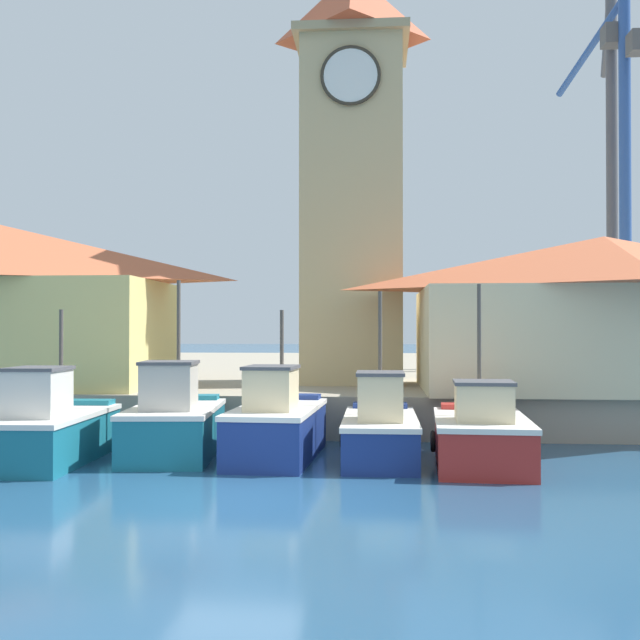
# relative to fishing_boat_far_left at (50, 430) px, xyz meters

# --- Properties ---
(ground_plane) EXTENTS (300.00, 300.00, 0.00)m
(ground_plane) POSITION_rel_fishing_boat_far_left_xyz_m (5.17, -3.35, -0.78)
(ground_plane) COLOR navy
(quay_wharf) EXTENTS (120.00, 40.00, 1.27)m
(quay_wharf) POSITION_rel_fishing_boat_far_left_xyz_m (5.17, 23.95, -0.15)
(quay_wharf) COLOR #9E937F
(quay_wharf) RESTS_ON ground
(fishing_boat_far_left) EXTENTS (2.19, 4.68, 3.70)m
(fishing_boat_far_left) POSITION_rel_fishing_boat_far_left_xyz_m (0.00, 0.00, 0.00)
(fishing_boat_far_left) COLOR #196B7F
(fishing_boat_far_left) RESTS_ON ground
(fishing_boat_left_outer) EXTENTS (2.47, 4.49, 4.48)m
(fishing_boat_left_outer) POSITION_rel_fishing_boat_far_left_xyz_m (2.74, 1.07, 0.04)
(fishing_boat_left_outer) COLOR #196B7F
(fishing_boat_left_outer) RESTS_ON ground
(fishing_boat_left_inner) EXTENTS (2.17, 4.75, 3.70)m
(fishing_boat_left_inner) POSITION_rel_fishing_boat_far_left_xyz_m (5.37, 0.98, 0.03)
(fishing_boat_left_inner) COLOR navy
(fishing_boat_left_inner) RESTS_ON ground
(fishing_boat_mid_left) EXTENTS (1.91, 4.67, 4.18)m
(fishing_boat_mid_left) POSITION_rel_fishing_boat_far_left_xyz_m (7.93, 0.99, -0.06)
(fishing_boat_mid_left) COLOR navy
(fishing_boat_mid_left) RESTS_ON ground
(fishing_boat_center) EXTENTS (2.39, 4.42, 4.31)m
(fishing_boat_center) POSITION_rel_fishing_boat_far_left_xyz_m (10.30, 0.36, -0.07)
(fishing_boat_center) COLOR #AD2823
(fishing_boat_center) RESTS_ON ground
(clock_tower) EXTENTS (4.04, 4.04, 16.65)m
(clock_tower) POSITION_rel_fishing_boat_far_left_xyz_m (6.96, 9.68, 8.36)
(clock_tower) COLOR tan
(clock_tower) RESTS_ON quay_wharf
(warehouse_right) EXTENTS (11.99, 7.21, 4.91)m
(warehouse_right) POSITION_rel_fishing_boat_far_left_xyz_m (15.10, 6.99, 2.99)
(warehouse_right) COLOR beige
(warehouse_right) RESTS_ON quay_wharf
(port_crane_near) EXTENTS (2.38, 7.08, 19.64)m
(port_crane_near) POSITION_rel_fishing_boat_far_left_xyz_m (19.67, 21.13, 7.93)
(port_crane_near) COLOR #353539
(port_crane_near) RESTS_ON quay_wharf
(port_crane_far) EXTENTS (2.68, 8.55, 18.10)m
(port_crane_far) POSITION_rel_fishing_boat_far_left_xyz_m (19.71, 19.51, 7.49)
(port_crane_far) COLOR navy
(port_crane_far) RESTS_ON quay_wharf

